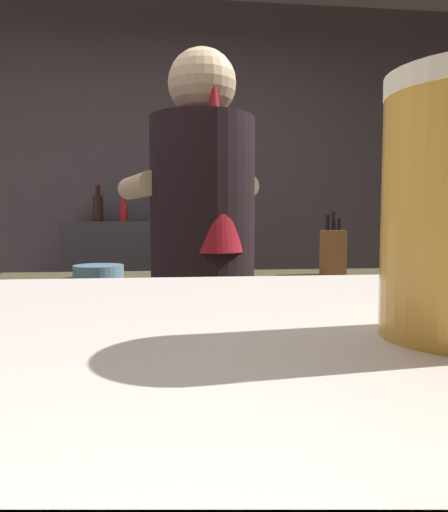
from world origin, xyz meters
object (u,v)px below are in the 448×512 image
at_px(mixing_bowl, 99,272).
at_px(chefs_knife, 263,277).
at_px(knife_block, 333,251).
at_px(bottle_soy, 98,207).
at_px(bottle_hot_sauce, 124,211).
at_px(bottle_vinegar, 192,209).
at_px(bartender, 204,272).
at_px(bottle_olive_oil, 159,210).

relative_size(mixing_bowl, chefs_knife, 0.87).
distance_m(knife_block, bottle_soy, 1.74).
relative_size(knife_block, mixing_bowl, 1.36).
xyz_separation_m(knife_block, mixing_bowl, (-1.03, -0.04, -0.08)).
xyz_separation_m(chefs_knife, bottle_hot_sauce, (-0.70, 1.31, 0.30)).
relative_size(mixing_bowl, bottle_vinegar, 0.95).
xyz_separation_m(bartender, mixing_bowl, (-0.41, 0.47, -0.05)).
bearing_deg(bottle_soy, bottle_vinegar, -3.81).
distance_m(knife_block, mixing_bowl, 1.03).
xyz_separation_m(knife_block, bottle_vinegar, (-0.59, 1.18, 0.21)).
bearing_deg(bottle_vinegar, bottle_olive_oil, -170.97).
bearing_deg(bartender, bottle_soy, 1.09).
bearing_deg(mixing_bowl, bottle_soy, 98.43).
distance_m(chefs_knife, bottle_olive_oil, 1.37).
bearing_deg(bottle_hot_sauce, bottle_soy, 172.19).
bearing_deg(knife_block, mixing_bowl, -177.76).
relative_size(bottle_vinegar, bottle_olive_oil, 1.06).
height_order(chefs_knife, bottle_hot_sauce, bottle_hot_sauce).
xyz_separation_m(bartender, bottle_vinegar, (0.03, 1.70, 0.24)).
distance_m(chefs_knife, bottle_vinegar, 1.35).
distance_m(bottle_hot_sauce, bottle_soy, 0.18).
relative_size(bartender, chefs_knife, 7.11).
xyz_separation_m(bottle_hot_sauce, bottle_vinegar, (0.46, -0.02, 0.02)).
relative_size(chefs_knife, bottle_soy, 0.94).
xyz_separation_m(bottle_hot_sauce, bottle_soy, (-0.17, 0.02, 0.03)).
xyz_separation_m(chefs_knife, bottle_olive_oil, (-0.47, 1.26, 0.31)).
bearing_deg(chefs_knife, bottle_soy, 139.50).
height_order(mixing_bowl, bottle_olive_oil, bottle_olive_oil).
xyz_separation_m(bartender, knife_block, (0.62, 0.51, 0.03)).
relative_size(knife_block, bottle_vinegar, 1.28).
bearing_deg(bartender, bottle_olive_oil, -11.44).
height_order(bartender, bottle_olive_oil, bartender).
relative_size(bartender, mixing_bowl, 8.19).
bearing_deg(chefs_knife, bottle_hot_sauce, 134.47).
bearing_deg(chefs_knife, knife_block, 33.56).
height_order(chefs_knife, bottle_olive_oil, bottle_olive_oil).
bearing_deg(knife_block, bottle_hot_sauce, 130.98).
relative_size(mixing_bowl, bottle_soy, 0.82).
distance_m(knife_block, bottle_olive_oil, 1.42).
distance_m(bartender, mixing_bowl, 0.63).
bearing_deg(bartender, chefs_knife, -52.21).
bearing_deg(bottle_olive_oil, bottle_vinegar, 9.03).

